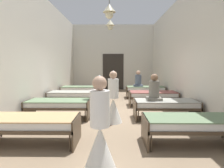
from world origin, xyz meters
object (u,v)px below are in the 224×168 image
bed_left_row_2 (72,95)px  bed_right_row_2 (153,95)px  bed_left_row_0 (32,123)px  bed_right_row_3 (145,89)px  nurse_near_aisle (100,137)px  patient_seated_primary (154,90)px  nurse_mid_aisle (113,104)px  patient_seated_secondary (138,80)px  bed_right_row_0 (191,124)px  bed_left_row_1 (59,104)px  bed_right_row_1 (165,104)px  bed_left_row_3 (81,89)px

bed_left_row_2 → bed_right_row_2: 3.27m
bed_right_row_2 → bed_left_row_0: bearing=-130.7°
bed_right_row_3 → bed_right_row_2: bearing=-90.0°
nurse_near_aisle → patient_seated_primary: nurse_near_aisle is taller
nurse_mid_aisle → patient_seated_secondary: 4.43m
bed_left_row_2 → patient_seated_secondary: size_ratio=2.37×
bed_right_row_0 → nurse_mid_aisle: (-1.59, 1.51, 0.09)m
bed_right_row_0 → nurse_near_aisle: (-1.78, -0.99, 0.09)m
bed_right_row_2 → nurse_near_aisle: size_ratio=1.28×
bed_left_row_1 → bed_right_row_3: 5.01m
bed_right_row_3 → bed_left_row_2: bearing=-149.8°
nurse_near_aisle → bed_left_row_2: bearing=-103.2°
patient_seated_primary → patient_seated_secondary: bearing=90.0°
bed_right_row_1 → bed_left_row_2: bearing=149.8°
patient_seated_secondary → patient_seated_primary: bearing=-90.0°
bed_left_row_2 → patient_seated_primary: 3.50m
bed_left_row_0 → bed_left_row_2: size_ratio=1.00×
bed_right_row_1 → bed_right_row_0: bearing=-90.0°
bed_right_row_1 → bed_left_row_3: bearing=130.7°
patient_seated_secondary → bed_left_row_0: bearing=-116.9°
bed_left_row_1 → bed_left_row_2: same height
bed_left_row_0 → bed_left_row_3: 5.70m
bed_right_row_1 → patient_seated_secondary: bearing=95.2°
bed_left_row_0 → nurse_near_aisle: nurse_near_aisle is taller
nurse_near_aisle → bed_left_row_3: bearing=-107.9°
bed_left_row_0 → bed_right_row_0: bearing=0.0°
patient_seated_secondary → bed_right_row_3: bearing=-8.1°
bed_left_row_2 → nurse_mid_aisle: 2.84m
bed_right_row_2 → patient_seated_primary: size_ratio=2.37×
bed_right_row_2 → nurse_near_aisle: 5.11m
bed_left_row_1 → bed_right_row_2: (3.27, 1.90, 0.00)m
bed_right_row_2 → bed_right_row_3: bearing=90.0°
bed_right_row_3 → nurse_near_aisle: (-1.78, -6.69, 0.09)m
bed_right_row_3 → patient_seated_secondary: size_ratio=2.37×
nurse_mid_aisle → patient_seated_secondary: size_ratio=1.86×
nurse_mid_aisle → patient_seated_primary: nurse_mid_aisle is taller
bed_right_row_2 → nurse_near_aisle: (-1.78, -4.79, 0.09)m
bed_left_row_0 → bed_right_row_0: size_ratio=1.00×
bed_right_row_0 → bed_left_row_1: 3.78m
patient_seated_secondary → bed_right_row_1: bearing=-84.8°
bed_right_row_2 → nurse_mid_aisle: nurse_mid_aisle is taller
bed_right_row_2 → bed_left_row_2: bearing=180.0°
bed_left_row_1 → bed_left_row_3: 3.80m
patient_seated_secondary → bed_left_row_2: bearing=-146.3°
nurse_near_aisle → nurse_mid_aisle: same height
bed_left_row_0 → bed_right_row_1: same height
bed_left_row_0 → bed_right_row_1: (3.27, 1.90, 0.00)m
bed_left_row_1 → nurse_mid_aisle: nurse_mid_aisle is taller
nurse_mid_aisle → nurse_near_aisle: bearing=138.2°
nurse_mid_aisle → bed_right_row_1: bearing=-113.6°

